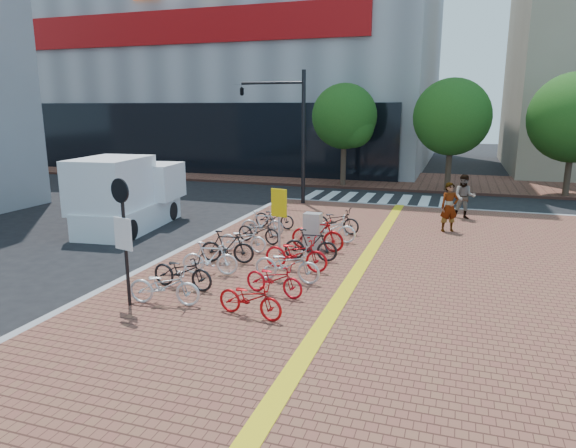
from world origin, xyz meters
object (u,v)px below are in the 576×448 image
(box_truck, at_px, (127,195))
(bike_15, at_px, (336,220))
(traffic_light_pole, at_px, (275,112))
(yellow_sign, at_px, (279,209))
(bike_0, at_px, (164,286))
(pedestrian_b, at_px, (464,197))
(bike_1, at_px, (182,271))
(bike_6, at_px, (262,224))
(notice_sign, at_px, (123,227))
(pedestrian_a, at_px, (449,207))
(bike_9, at_px, (274,279))
(utility_box, at_px, (313,231))
(bike_7, at_px, (274,217))
(bike_10, at_px, (287,264))
(bike_3, at_px, (227,247))
(bike_4, at_px, (243,239))
(bike_12, at_px, (311,245))
(bike_8, at_px, (250,298))
(bike_13, at_px, (317,234))
(bike_2, at_px, (210,258))
(bike_11, at_px, (296,253))
(bike_14, at_px, (329,229))
(bike_5, at_px, (259,231))

(box_truck, bearing_deg, bike_15, 9.24)
(traffic_light_pole, bearing_deg, yellow_sign, -69.40)
(bike_0, bearing_deg, pedestrian_b, -37.04)
(bike_1, bearing_deg, bike_15, -13.60)
(bike_6, relative_size, notice_sign, 0.51)
(pedestrian_a, relative_size, notice_sign, 0.61)
(bike_9, xyz_separation_m, notice_sign, (-3.03, -1.75, 1.49))
(bike_1, distance_m, bike_6, 5.76)
(bike_1, relative_size, utility_box, 1.45)
(bike_7, distance_m, box_truck, 5.86)
(bike_10, distance_m, pedestrian_b, 10.88)
(bike_10, bearing_deg, bike_15, 2.03)
(bike_1, height_order, bike_3, bike_3)
(bike_4, distance_m, bike_6, 2.07)
(bike_0, bearing_deg, bike_7, -6.96)
(bike_7, xyz_separation_m, pedestrian_b, (6.95, 4.10, 0.49))
(bike_1, relative_size, bike_12, 1.07)
(pedestrian_b, bearing_deg, bike_8, -108.27)
(bike_4, xyz_separation_m, pedestrian_a, (6.24, 4.98, 0.51))
(bike_0, bearing_deg, bike_10, -50.73)
(box_truck, bearing_deg, bike_12, -16.16)
(bike_7, xyz_separation_m, bike_9, (2.47, -6.86, -0.01))
(bike_4, bearing_deg, bike_13, -68.47)
(pedestrian_a, distance_m, pedestrian_b, 2.62)
(bike_12, distance_m, bike_13, 1.18)
(bike_13, relative_size, pedestrian_a, 0.98)
(pedestrian_a, bearing_deg, pedestrian_b, 53.79)
(bike_2, relative_size, traffic_light_pole, 0.25)
(bike_11, xyz_separation_m, notice_sign, (-2.94, -3.86, 1.42))
(bike_13, bearing_deg, bike_3, 139.84)
(bike_3, height_order, utility_box, utility_box)
(bike_7, height_order, bike_15, bike_15)
(bike_2, xyz_separation_m, bike_12, (2.29, 2.20, 0.02))
(bike_10, distance_m, bike_15, 5.74)
(bike_4, bearing_deg, traffic_light_pole, 13.45)
(bike_14, bearing_deg, bike_7, 54.02)
(bike_7, relative_size, notice_sign, 0.55)
(bike_14, distance_m, yellow_sign, 2.32)
(bike_9, height_order, traffic_light_pole, traffic_light_pole)
(bike_0, xyz_separation_m, bike_8, (2.20, -0.03, -0.03))
(bike_1, xyz_separation_m, bike_12, (2.47, 3.40, 0.03))
(bike_11, relative_size, traffic_light_pole, 0.30)
(pedestrian_a, relative_size, box_truck, 0.36)
(bike_10, distance_m, bike_12, 2.06)
(bike_3, xyz_separation_m, box_truck, (-5.85, 3.36, 0.71))
(bike_5, bearing_deg, bike_13, -86.75)
(yellow_sign, bearing_deg, bike_5, 140.49)
(bike_9, distance_m, pedestrian_a, 9.29)
(utility_box, bearing_deg, pedestrian_a, 43.95)
(bike_1, distance_m, bike_8, 2.63)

